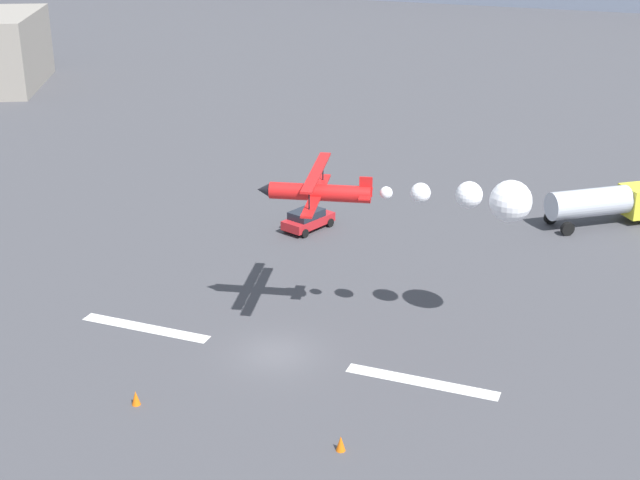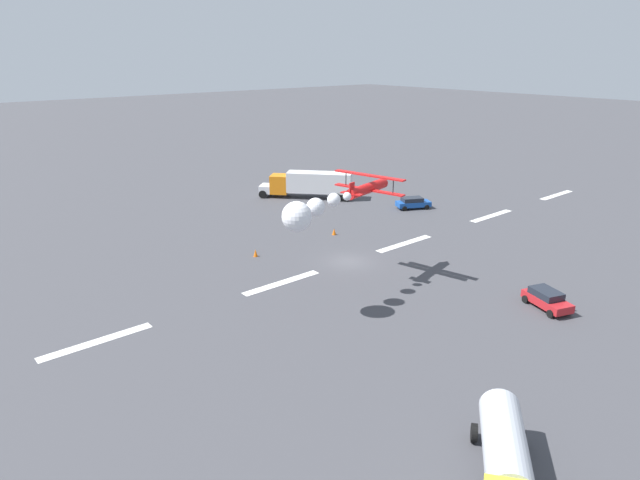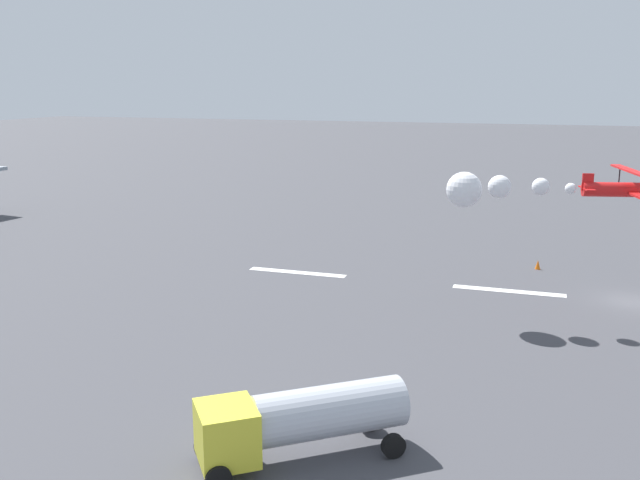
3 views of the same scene
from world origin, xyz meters
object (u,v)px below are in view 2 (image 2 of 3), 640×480
object	(u,v)px
fuel_tanker_truck	(507,465)
traffic_cone_near	(334,232)
stunt_biplane_red	(325,205)
airport_staff_sedan	(547,299)
semi_truck_orange	(309,183)
followme_car_yellow	(413,203)
traffic_cone_far	(256,253)

from	to	relation	value
fuel_tanker_truck	traffic_cone_near	size ratio (longest dim) A/B	10.87
stunt_biplane_red	airport_staff_sedan	xyz separation A→B (m)	(-12.86, 12.57, -7.47)
stunt_biplane_red	airport_staff_sedan	bearing A→B (deg)	135.64
semi_truck_orange	fuel_tanker_truck	size ratio (longest dim) A/B	1.42
traffic_cone_near	followme_car_yellow	bearing A→B (deg)	-174.33
traffic_cone_far	fuel_tanker_truck	bearing A→B (deg)	76.02
stunt_biplane_red	traffic_cone_near	world-z (taller)	stunt_biplane_red
traffic_cone_near	traffic_cone_far	size ratio (longest dim) A/B	1.00
airport_staff_sedan	traffic_cone_far	distance (m)	27.44
followme_car_yellow	traffic_cone_near	distance (m)	15.24
fuel_tanker_truck	followme_car_yellow	distance (m)	49.12
semi_truck_orange	fuel_tanker_truck	xyz separation A→B (m)	(27.14, 48.38, -0.37)
fuel_tanker_truck	traffic_cone_near	bearing A→B (deg)	-119.42
traffic_cone_near	traffic_cone_far	world-z (taller)	same
airport_staff_sedan	traffic_cone_far	xyz separation A→B (m)	(11.62, -24.85, -0.44)
followme_car_yellow	traffic_cone_far	bearing A→B (deg)	3.51
followme_car_yellow	traffic_cone_near	world-z (taller)	followme_car_yellow
airport_staff_sedan	traffic_cone_near	size ratio (longest dim) A/B	5.89
fuel_tanker_truck	airport_staff_sedan	world-z (taller)	fuel_tanker_truck
semi_truck_orange	followme_car_yellow	xyz separation A→B (m)	(-7.05, 13.12, -1.29)
stunt_biplane_red	followme_car_yellow	bearing A→B (deg)	-152.86
semi_truck_orange	airport_staff_sedan	world-z (taller)	semi_truck_orange
stunt_biplane_red	semi_truck_orange	distance (m)	34.15
followme_car_yellow	traffic_cone_far	world-z (taller)	followme_car_yellow
airport_staff_sedan	traffic_cone_near	xyz separation A→B (m)	(0.97, -24.93, -0.44)
traffic_cone_near	stunt_biplane_red	bearing A→B (deg)	46.11
followme_car_yellow	semi_truck_orange	bearing A→B (deg)	-61.75
airport_staff_sedan	traffic_cone_far	world-z (taller)	airport_staff_sedan
followme_car_yellow	fuel_tanker_truck	bearing A→B (deg)	45.88
airport_staff_sedan	stunt_biplane_red	bearing A→B (deg)	-44.36
stunt_biplane_red	semi_truck_orange	size ratio (longest dim) A/B	1.24
semi_truck_orange	traffic_cone_near	xyz separation A→B (m)	(8.10, 14.63, -1.73)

